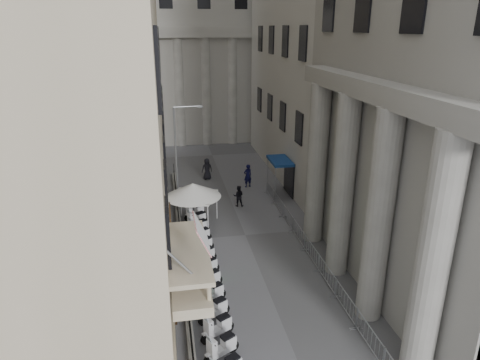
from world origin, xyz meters
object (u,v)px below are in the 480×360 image
at_px(security_tent, 187,188).
at_px(info_kiosk, 186,271).
at_px(street_lamp, 179,143).
at_px(pedestrian_a, 248,176).
at_px(pedestrian_b, 238,196).

bearing_deg(security_tent, info_kiosk, -94.25).
xyz_separation_m(street_lamp, pedestrian_a, (5.77, 0.48, -3.26)).
xyz_separation_m(info_kiosk, pedestrian_a, (6.11, 14.28, 0.10)).
relative_size(street_lamp, pedestrian_a, 3.57).
bearing_deg(street_lamp, pedestrian_a, -0.20).
relative_size(security_tent, info_kiosk, 2.10).
relative_size(security_tent, pedestrian_b, 2.30).
bearing_deg(info_kiosk, pedestrian_b, 71.97).
distance_m(street_lamp, pedestrian_a, 6.65).
height_order(street_lamp, info_kiosk, street_lamp).
distance_m(security_tent, street_lamp, 6.05).
bearing_deg(info_kiosk, street_lamp, 94.72).
bearing_deg(pedestrian_a, pedestrian_b, 52.29).
height_order(security_tent, pedestrian_b, security_tent).
xyz_separation_m(info_kiosk, pedestrian_b, (4.59, 10.24, -0.09)).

